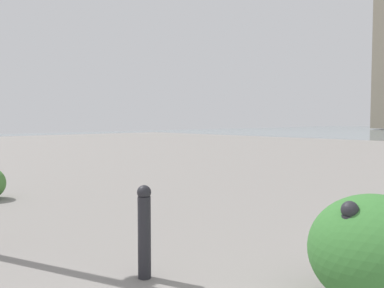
# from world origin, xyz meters

# --- Properties ---
(bollard_near) EXTENTS (0.13, 0.13, 0.86)m
(bollard_near) POSITION_xyz_m (1.63, -1.07, 0.45)
(bollard_near) COLOR #232328
(bollard_near) RESTS_ON ground
(bollard_mid) EXTENTS (0.13, 0.13, 0.86)m
(bollard_mid) POSITION_xyz_m (3.26, -0.43, 0.45)
(bollard_mid) COLOR #232328
(bollard_mid) RESTS_ON ground
(shrub_round) EXTENTS (1.04, 0.94, 0.89)m
(shrub_round) POSITION_xyz_m (1.55, -1.35, 0.44)
(shrub_round) COLOR #387533
(shrub_round) RESTS_ON ground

